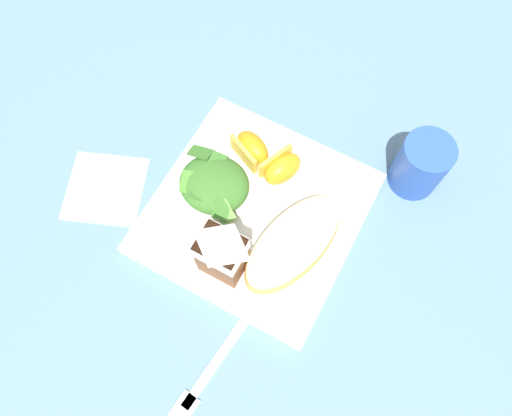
# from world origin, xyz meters

# --- Properties ---
(ground) EXTENTS (3.00, 3.00, 0.00)m
(ground) POSITION_xyz_m (0.00, 0.00, 0.00)
(ground) COLOR slate
(white_plate) EXTENTS (0.28, 0.28, 0.02)m
(white_plate) POSITION_xyz_m (0.00, 0.00, 0.01)
(white_plate) COLOR white
(white_plate) RESTS_ON ground
(cheesy_pizza_bread) EXTENTS (0.12, 0.18, 0.04)m
(cheesy_pizza_bread) POSITION_xyz_m (-0.07, 0.02, 0.03)
(cheesy_pizza_bread) COLOR #B77F42
(cheesy_pizza_bread) RESTS_ON white_plate
(green_salad_pile) EXTENTS (0.11, 0.09, 0.04)m
(green_salad_pile) POSITION_xyz_m (0.07, 0.00, 0.04)
(green_salad_pile) COLOR #336023
(green_salad_pile) RESTS_ON white_plate
(milk_carton) EXTENTS (0.06, 0.04, 0.11)m
(milk_carton) POSITION_xyz_m (-0.00, 0.09, 0.08)
(milk_carton) COLOR brown
(milk_carton) RESTS_ON white_plate
(orange_wedge_front) EXTENTS (0.06, 0.07, 0.04)m
(orange_wedge_front) POSITION_xyz_m (-0.00, -0.07, 0.04)
(orange_wedge_front) COLOR orange
(orange_wedge_front) RESTS_ON white_plate
(orange_wedge_middle) EXTENTS (0.07, 0.06, 0.04)m
(orange_wedge_middle) POSITION_xyz_m (0.05, -0.07, 0.04)
(orange_wedge_middle) COLOR orange
(orange_wedge_middle) RESTS_ON white_plate
(paper_napkin) EXTENTS (0.14, 0.14, 0.00)m
(paper_napkin) POSITION_xyz_m (0.21, 0.07, 0.00)
(paper_napkin) COLOR white
(paper_napkin) RESTS_ON ground
(metal_fork) EXTENTS (0.04, 0.19, 0.01)m
(metal_fork) POSITION_xyz_m (-0.05, 0.21, 0.00)
(metal_fork) COLOR silver
(metal_fork) RESTS_ON ground
(drinking_blue_cup) EXTENTS (0.07, 0.07, 0.09)m
(drinking_blue_cup) POSITION_xyz_m (-0.17, -0.16, 0.05)
(drinking_blue_cup) COLOR #284CA3
(drinking_blue_cup) RESTS_ON ground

